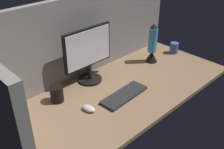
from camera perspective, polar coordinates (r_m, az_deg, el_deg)
The scene contains 8 objects.
ground_plane at distance 193.78cm, azimuth 1.36°, elevation -3.71°, with size 180.00×80.00×3.00cm, color #8C6B4C.
cubicle_wall_back at distance 203.49cm, azimuth -6.11°, elevation 8.25°, with size 180.00×5.00×62.08cm.
monitor at distance 194.21cm, azimuth -5.13°, elevation 4.65°, with size 41.21×18.00×42.02cm.
keyboard at distance 185.93cm, azimuth 2.64°, elevation -4.44°, with size 37.00×13.00×2.00cm, color #262628.
mouse at distance 173.02cm, azimuth -5.00°, elevation -7.26°, with size 5.60×9.60×3.40cm, color silver.
mug_ceramic_blue at distance 251.87cm, azimuth 13.21°, elevation 5.60°, with size 10.94×7.46×9.93cm.
mug_black_travel at distance 182.51cm, azimuth -11.76°, elevation -4.13°, with size 8.86×8.86×11.21cm.
lava_lamp at distance 228.43cm, azimuth 8.65°, elevation 6.04°, with size 10.42×10.42×34.10cm.
Camera 1 is at (-114.76, -112.50, 106.79)cm, focal length 42.57 mm.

